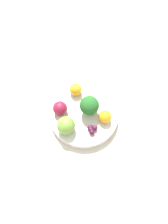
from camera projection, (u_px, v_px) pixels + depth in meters
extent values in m
plane|color=gray|center=(84.00, 120.00, 0.76)|extent=(6.00, 6.00, 0.00)
cube|color=beige|center=(84.00, 118.00, 0.75)|extent=(1.20, 1.20, 0.02)
cylinder|color=silver|center=(84.00, 115.00, 0.73)|extent=(0.23, 0.23, 0.03)
cylinder|color=#99C17A|center=(89.00, 109.00, 0.71)|extent=(0.02, 0.02, 0.02)
sphere|color=#236023|center=(89.00, 104.00, 0.68)|extent=(0.06, 0.06, 0.06)
sphere|color=maroon|center=(60.00, 108.00, 0.70)|extent=(0.05, 0.05, 0.05)
sphere|color=olive|center=(66.00, 125.00, 0.66)|extent=(0.06, 0.06, 0.06)
sphere|color=orange|center=(105.00, 117.00, 0.69)|extent=(0.04, 0.04, 0.04)
sphere|color=orange|center=(75.00, 90.00, 0.73)|extent=(0.04, 0.04, 0.04)
sphere|color=#47142D|center=(90.00, 130.00, 0.68)|extent=(0.02, 0.02, 0.02)
sphere|color=#47142D|center=(93.00, 132.00, 0.68)|extent=(0.02, 0.02, 0.02)
sphere|color=#47142D|center=(95.00, 128.00, 0.68)|extent=(0.02, 0.02, 0.02)
sphere|color=#47142D|center=(91.00, 127.00, 0.68)|extent=(0.02, 0.02, 0.02)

